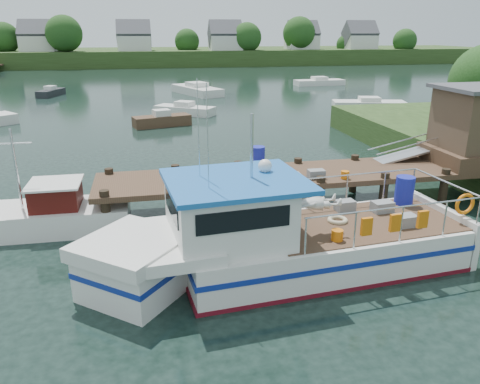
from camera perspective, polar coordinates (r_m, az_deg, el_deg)
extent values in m
plane|color=black|center=(18.05, 2.16, -2.16)|extent=(160.00, 160.00, 0.00)
cylinder|color=#332114|center=(29.13, 27.14, 7.12)|extent=(0.50, 0.50, 3.05)
cube|color=#2E481D|center=(100.53, -9.64, 15.96)|extent=(140.00, 24.00, 3.00)
cylinder|color=#332114|center=(98.39, -26.59, 14.63)|extent=(0.60, 0.60, 4.20)
sphere|color=#214719|center=(98.30, -26.86, 16.42)|extent=(5.54, 5.54, 5.54)
cylinder|color=#332114|center=(92.33, -20.40, 15.44)|extent=(0.60, 0.60, 4.80)
sphere|color=#214719|center=(92.24, -20.67, 17.63)|extent=(6.34, 6.34, 6.34)
cylinder|color=#332114|center=(93.48, -13.26, 15.57)|extent=(0.60, 0.60, 3.00)
sphere|color=#214719|center=(93.39, -13.37, 16.93)|extent=(3.96, 3.96, 3.96)
cylinder|color=#332114|center=(95.87, -6.41, 16.20)|extent=(0.60, 0.60, 3.60)
sphere|color=#214719|center=(95.77, -6.47, 17.79)|extent=(4.75, 4.75, 4.75)
cylinder|color=#332114|center=(93.60, 0.83, 16.42)|extent=(0.60, 0.60, 4.20)
sphere|color=#214719|center=(93.50, 0.84, 18.33)|extent=(5.54, 5.54, 5.54)
cylinder|color=#332114|center=(98.43, 7.11, 16.60)|extent=(0.60, 0.60, 4.80)
sphere|color=#214719|center=(98.35, 7.20, 18.66)|extent=(6.34, 6.34, 6.34)
cylinder|color=#332114|center=(104.30, 12.70, 15.93)|extent=(0.60, 0.60, 3.00)
sphere|color=#214719|center=(104.22, 12.79, 17.15)|extent=(3.96, 3.96, 3.96)
cylinder|color=#332114|center=(105.71, 19.28, 15.56)|extent=(0.60, 0.60, 3.60)
sphere|color=#214719|center=(105.63, 19.45, 16.99)|extent=(4.75, 4.75, 4.75)
cube|color=silver|center=(96.05, -23.32, 16.15)|extent=(6.00, 5.00, 3.00)
cube|color=#47474C|center=(96.02, -23.48, 17.28)|extent=(6.20, 5.09, 5.09)
cube|color=silver|center=(93.36, -12.74, 17.14)|extent=(6.00, 5.00, 3.00)
cube|color=#47474C|center=(93.33, -12.83, 18.31)|extent=(6.20, 5.09, 5.09)
cube|color=silver|center=(93.74, -1.81, 17.58)|extent=(6.00, 5.00, 3.00)
cube|color=#47474C|center=(93.71, -1.82, 18.74)|extent=(6.20, 5.09, 5.09)
cube|color=silver|center=(99.65, 7.53, 17.53)|extent=(6.00, 5.00, 3.00)
cube|color=#47474C|center=(99.62, 7.58, 18.62)|extent=(6.20, 5.09, 5.09)
cube|color=silver|center=(103.22, 14.33, 17.18)|extent=(6.00, 5.00, 3.00)
cube|color=#47474C|center=(103.19, 14.42, 18.23)|extent=(6.20, 5.09, 5.09)
cube|color=#483222|center=(18.18, 8.35, 2.14)|extent=(16.00, 3.00, 0.20)
cylinder|color=black|center=(16.21, -15.95, -2.99)|extent=(0.32, 0.32, 1.90)
cylinder|color=black|center=(18.64, -15.46, -0.03)|extent=(0.32, 0.32, 1.90)
cylinder|color=black|center=(16.17, -7.11, -2.41)|extent=(0.32, 0.32, 1.90)
cylinder|color=black|center=(18.61, -7.79, 0.48)|extent=(0.32, 0.32, 1.90)
cylinder|color=black|center=(16.52, 1.56, -1.79)|extent=(0.32, 0.32, 1.90)
cylinder|color=black|center=(18.92, -0.22, 0.97)|extent=(0.32, 0.32, 1.90)
cylinder|color=black|center=(17.23, 9.69, -1.17)|extent=(0.32, 0.32, 1.90)
cylinder|color=black|center=(19.54, 6.99, 1.42)|extent=(0.32, 0.32, 1.90)
cylinder|color=black|center=(18.26, 17.03, -0.59)|extent=(0.32, 0.32, 1.90)
cylinder|color=black|center=(20.45, 13.66, 1.82)|extent=(0.32, 0.32, 1.90)
cylinder|color=black|center=(19.55, 23.50, -0.07)|extent=(0.32, 0.32, 1.90)
cylinder|color=black|center=(21.61, 19.68, 2.15)|extent=(0.32, 0.32, 1.90)
cylinder|color=black|center=(22.99, 25.05, 2.44)|extent=(0.32, 0.32, 1.90)
cube|color=#483222|center=(21.45, 26.35, 4.06)|extent=(3.20, 3.00, 0.60)
cube|color=#4B392A|center=(21.17, 26.91, 7.71)|extent=(2.60, 2.60, 2.40)
cube|color=#A5A8AD|center=(20.88, 19.83, 4.42)|extent=(3.34, 0.90, 0.79)
cylinder|color=silver|center=(20.44, 20.55, 5.48)|extent=(3.34, 0.05, 0.76)
cylinder|color=silver|center=(21.10, 19.43, 6.01)|extent=(3.34, 0.05, 0.76)
cube|color=slate|center=(16.88, 6.32, 1.83)|extent=(0.60, 0.40, 0.30)
cube|color=slate|center=(17.39, 9.27, 2.20)|extent=(0.60, 0.40, 0.30)
cylinder|color=#D3680C|center=(17.50, 12.68, 2.06)|extent=(0.30, 0.30, 0.28)
cylinder|color=#171FA0|center=(18.35, 2.17, 4.25)|extent=(0.56, 0.56, 0.85)
cube|color=silver|center=(13.84, 9.70, -6.61)|extent=(8.15, 3.86, 1.21)
cube|color=silver|center=(12.60, -12.70, -9.55)|extent=(3.15, 3.15, 1.21)
cube|color=silver|center=(12.25, -12.96, -6.41)|extent=(3.44, 3.46, 0.37)
cube|color=silver|center=(12.35, -8.06, -6.03)|extent=(2.37, 3.18, 0.32)
cube|color=navy|center=(13.77, 9.74, -6.04)|extent=(8.26, 3.91, 0.15)
cube|color=navy|center=(12.52, -12.75, -8.93)|extent=(3.21, 3.21, 0.15)
cube|color=#5F0D19|center=(14.08, 9.57, -8.64)|extent=(8.26, 3.89, 0.15)
cube|color=#483222|center=(14.16, 14.45, -3.60)|extent=(5.92, 3.34, 0.04)
cube|color=silver|center=(15.95, 23.14, -3.97)|extent=(0.49, 3.17, 1.42)
cube|color=silver|center=(12.36, -1.43, -2.46)|extent=(3.18, 2.99, 1.58)
cube|color=black|center=(11.01, 0.46, -3.47)|extent=(2.31, 0.25, 0.53)
cube|color=black|center=(13.51, -2.99, 0.85)|extent=(2.31, 0.25, 0.53)
cube|color=black|center=(11.97, -8.32, -1.79)|extent=(0.21, 1.89, 0.53)
cube|color=#1C61B3|center=(12.13, -0.50, 1.34)|extent=(3.84, 3.36, 0.13)
cylinder|color=silver|center=(12.01, 1.43, 5.59)|extent=(0.09, 0.09, 1.69)
cylinder|color=silver|center=(11.09, -3.97, 6.65)|extent=(0.03, 0.03, 2.53)
cylinder|color=silver|center=(12.10, -5.10, 7.67)|extent=(0.03, 0.03, 2.53)
sphere|color=silver|center=(12.73, 3.07, 3.18)|extent=(0.41, 0.41, 0.38)
cylinder|color=silver|center=(12.77, 18.72, -1.78)|extent=(5.25, 0.52, 0.05)
cylinder|color=silver|center=(15.09, 12.49, 1.96)|extent=(5.25, 0.52, 0.05)
cylinder|color=silver|center=(15.45, 23.80, 1.16)|extent=(0.31, 2.89, 0.05)
cylinder|color=silver|center=(11.72, 8.00, -5.45)|extent=(0.05, 0.05, 1.00)
cylinder|color=silver|center=(14.21, 3.18, -0.80)|extent=(0.05, 0.05, 1.00)
cylinder|color=silver|center=(12.32, 13.83, -4.58)|extent=(0.05, 0.05, 1.00)
cylinder|color=silver|center=(14.71, 8.21, -0.27)|extent=(0.05, 0.05, 1.00)
cylinder|color=silver|center=(13.04, 19.06, -3.76)|extent=(0.05, 0.05, 1.00)
cylinder|color=silver|center=(15.31, 12.87, 0.22)|extent=(0.05, 0.05, 1.00)
cylinder|color=silver|center=(13.85, 23.69, -3.00)|extent=(0.05, 0.05, 1.00)
cylinder|color=silver|center=(16.01, 17.16, 0.67)|extent=(0.05, 0.05, 1.00)
cylinder|color=silver|center=(14.57, 27.04, -2.44)|extent=(0.05, 0.05, 1.00)
cylinder|color=silver|center=(16.64, 20.34, 1.01)|extent=(0.05, 0.05, 1.00)
cube|color=slate|center=(14.18, 19.47, -3.32)|extent=(0.67, 0.48, 0.34)
cube|color=slate|center=(15.05, 16.94, -1.74)|extent=(0.67, 0.48, 0.34)
cube|color=slate|center=(14.85, 12.66, -1.63)|extent=(0.61, 0.45, 0.34)
cylinder|color=#171FA0|center=(15.87, 19.41, 0.16)|extent=(0.64, 0.64, 0.93)
cylinder|color=#D3680C|center=(12.75, 11.76, -5.21)|extent=(0.34, 0.34, 0.32)
torus|color=#BFB28C|center=(14.01, 11.81, -3.37)|extent=(0.64, 0.64, 0.13)
torus|color=#D3680C|center=(15.01, 25.73, -1.33)|extent=(0.66, 0.16, 0.65)
cube|color=#D3680C|center=(12.43, 15.17, -4.09)|extent=(0.30, 0.13, 0.47)
cube|color=#D3680C|center=(12.88, 18.38, -3.59)|extent=(0.30, 0.13, 0.47)
cube|color=#D3680C|center=(13.36, 21.36, -3.12)|extent=(0.30, 0.13, 0.47)
imported|color=silver|center=(12.72, 8.14, -1.36)|extent=(0.50, 0.71, 1.85)
cube|color=silver|center=(17.39, -22.58, -3.02)|extent=(5.62, 2.13, 0.86)
cube|color=#410E0A|center=(17.03, -21.52, -0.39)|extent=(1.57, 1.57, 0.82)
cube|color=silver|center=(16.90, -21.69, 0.99)|extent=(1.74, 1.74, 0.07)
cylinder|color=silver|center=(17.00, -25.62, 2.53)|extent=(0.09, 0.09, 2.67)
cylinder|color=silver|center=(16.80, -26.04, 5.34)|extent=(1.21, 0.07, 0.05)
cube|color=#483222|center=(34.43, -9.49, 8.55)|extent=(4.28, 2.37, 0.75)
cube|color=silver|center=(34.33, -9.55, 9.48)|extent=(1.35, 1.23, 0.48)
cube|color=silver|center=(60.93, 9.64, 13.03)|extent=(6.30, 2.49, 0.66)
cube|color=silver|center=(60.88, 9.67, 13.50)|extent=(1.82, 1.59, 0.43)
cube|color=silver|center=(38.95, -6.75, 9.85)|extent=(5.01, 4.14, 0.69)
cube|color=silver|center=(38.87, -6.78, 10.61)|extent=(1.80, 1.75, 0.44)
cube|color=silver|center=(43.50, 15.43, 10.23)|extent=(6.57, 3.63, 0.62)
cube|color=silver|center=(43.44, 15.49, 10.84)|extent=(2.07, 1.89, 0.40)
cube|color=silver|center=(51.66, -5.28, 12.24)|extent=(5.07, 7.89, 0.80)
cube|color=silver|center=(51.59, -5.31, 12.91)|extent=(2.43, 2.60, 0.52)
cube|color=black|center=(53.70, -22.06, 11.14)|extent=(2.52, 4.05, 0.67)
cube|color=silver|center=(53.65, -22.13, 11.68)|extent=(1.23, 1.32, 0.43)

